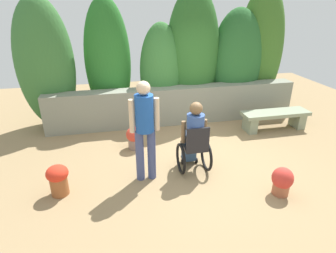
# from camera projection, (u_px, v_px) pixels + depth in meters

# --- Properties ---
(ground_plane) EXTENTS (12.44, 12.44, 0.00)m
(ground_plane) POSITION_uv_depth(u_px,v_px,m) (199.00, 162.00, 5.48)
(ground_plane) COLOR #957A54
(stone_retaining_wall) EXTENTS (6.20, 0.41, 0.93)m
(stone_retaining_wall) POSITION_uv_depth(u_px,v_px,m) (175.00, 105.00, 7.06)
(stone_retaining_wall) COLOR gray
(stone_retaining_wall) RESTS_ON ground
(hedge_backdrop) EXTENTS (6.78, 1.09, 3.27)m
(hedge_backdrop) POSITION_uv_depth(u_px,v_px,m) (176.00, 59.00, 7.17)
(hedge_backdrop) COLOR #3A7235
(hedge_backdrop) RESTS_ON ground
(stone_bench) EXTENTS (1.62, 0.47, 0.45)m
(stone_bench) POSITION_uv_depth(u_px,v_px,m) (275.00, 117.00, 6.76)
(stone_bench) COLOR gray
(stone_bench) RESTS_ON ground
(person_in_wheelchair) EXTENTS (0.53, 0.66, 1.33)m
(person_in_wheelchair) POSITION_uv_depth(u_px,v_px,m) (194.00, 139.00, 4.97)
(person_in_wheelchair) COLOR black
(person_in_wheelchair) RESTS_ON ground
(person_standing_companion) EXTENTS (0.49, 0.30, 1.74)m
(person_standing_companion) POSITION_uv_depth(u_px,v_px,m) (145.00, 125.00, 4.57)
(person_standing_companion) COLOR #414C7B
(person_standing_companion) RESTS_ON ground
(flower_pot_purple_near) EXTENTS (0.33, 0.33, 0.47)m
(flower_pot_purple_near) POSITION_uv_depth(u_px,v_px,m) (282.00, 181.00, 4.47)
(flower_pot_purple_near) COLOR #A85A3D
(flower_pot_purple_near) RESTS_ON ground
(flower_pot_terracotta_by_wall) EXTENTS (0.34, 0.34, 0.52)m
(flower_pot_terracotta_by_wall) POSITION_uv_depth(u_px,v_px,m) (58.00, 178.00, 4.45)
(flower_pot_terracotta_by_wall) COLOR #99532B
(flower_pot_terracotta_by_wall) RESTS_ON ground
(flower_pot_red_accent) EXTENTS (0.36, 0.36, 0.48)m
(flower_pot_red_accent) POSITION_uv_depth(u_px,v_px,m) (135.00, 137.00, 5.89)
(flower_pot_red_accent) COLOR gray
(flower_pot_red_accent) RESTS_ON ground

